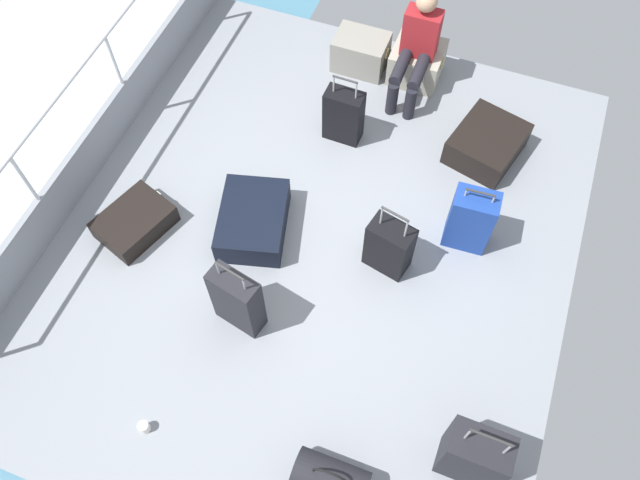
{
  "coord_description": "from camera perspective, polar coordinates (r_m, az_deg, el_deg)",
  "views": [
    {
      "loc": [
        1.04,
        -2.61,
        4.75
      ],
      "look_at": [
        0.11,
        -0.14,
        0.25
      ],
      "focal_mm": 35.39,
      "sensor_mm": 36.0,
      "label": 1
    }
  ],
  "objects": [
    {
      "name": "suitcase_3",
      "position": [
        6.15,
        14.84,
        8.42
      ],
      "size": [
        0.73,
        0.8,
        0.28
      ],
      "color": "black",
      "rests_on": "ground_plane"
    },
    {
      "name": "suitcase_7",
      "position": [
        4.65,
        13.74,
        -18.39
      ],
      "size": [
        0.43,
        0.27,
        0.84
      ],
      "color": "black",
      "rests_on": "ground_plane"
    },
    {
      "name": "suitcase_5",
      "position": [
        5.72,
        -16.42,
        1.58
      ],
      "size": [
        0.64,
        0.74,
        0.2
      ],
      "color": "black",
      "rests_on": "ground_plane"
    },
    {
      "name": "passenger_seated",
      "position": [
        6.29,
        8.74,
        16.96
      ],
      "size": [
        0.34,
        0.66,
        1.06
      ],
      "color": "maroon",
      "rests_on": "ground_plane"
    },
    {
      "name": "suitcase_2",
      "position": [
        4.91,
        -7.5,
        -5.42
      ],
      "size": [
        0.42,
        0.27,
        0.83
      ],
      "color": "black",
      "rests_on": "ground_plane"
    },
    {
      "name": "ground_plane",
      "position": [
        5.55,
        -0.54,
        0.0
      ],
      "size": [
        4.4,
        5.2,
        0.06
      ],
      "primitive_type": "cube",
      "color": "gray"
    },
    {
      "name": "gunwale_port",
      "position": [
        6.13,
        -20.04,
        7.37
      ],
      "size": [
        0.06,
        5.2,
        0.45
      ],
      "primitive_type": "cube",
      "color": "gray",
      "rests_on": "ground_plane"
    },
    {
      "name": "suitcase_0",
      "position": [
        5.98,
        2.14,
        11.18
      ],
      "size": [
        0.36,
        0.21,
        0.76
      ],
      "color": "black",
      "rests_on": "ground_plane"
    },
    {
      "name": "railing_port",
      "position": [
        5.73,
        -21.71,
        10.74
      ],
      "size": [
        0.04,
        4.2,
        1.02
      ],
      "color": "silver",
      "rests_on": "ground_plane"
    },
    {
      "name": "suitcase_6",
      "position": [
        5.39,
        13.45,
        1.78
      ],
      "size": [
        0.38,
        0.26,
        0.72
      ],
      "color": "navy",
      "rests_on": "ground_plane"
    },
    {
      "name": "suitcase_4",
      "position": [
        5.49,
        -6.07,
        1.77
      ],
      "size": [
        0.73,
        0.87,
        0.27
      ],
      "color": "black",
      "rests_on": "ground_plane"
    },
    {
      "name": "suitcase_1",
      "position": [
        5.19,
        6.27,
        -0.6
      ],
      "size": [
        0.4,
        0.3,
        0.78
      ],
      "color": "black",
      "rests_on": "ground_plane"
    },
    {
      "name": "cargo_crate_1",
      "position": [
        6.67,
        8.75,
        15.58
      ],
      "size": [
        0.53,
        0.48,
        0.36
      ],
      "color": "#9E9989",
      "rests_on": "ground_plane"
    },
    {
      "name": "paper_cup",
      "position": [
        5.01,
        -15.62,
        -15.98
      ],
      "size": [
        0.08,
        0.08,
        0.1
      ],
      "primitive_type": "cylinder",
      "color": "white",
      "rests_on": "ground_plane"
    },
    {
      "name": "cargo_crate_0",
      "position": [
        6.72,
        3.7,
        16.59
      ],
      "size": [
        0.57,
        0.39,
        0.37
      ],
      "color": "gray",
      "rests_on": "ground_plane"
    }
  ]
}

